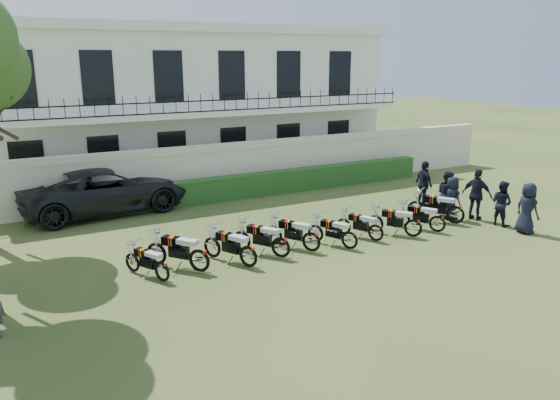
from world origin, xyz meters
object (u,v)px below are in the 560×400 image
Objects in this scene: motorcycle_9 at (456,210)px; suv at (105,190)px; officer_0 at (527,208)px; officer_1 at (501,203)px; officer_4 at (447,194)px; motorcycle_4 at (311,237)px; officer_5 at (424,184)px; motorcycle_1 at (199,255)px; motorcycle_8 at (438,220)px; motorcycle_5 at (350,236)px; officer_3 at (452,198)px; motorcycle_3 at (281,242)px; officer_2 at (477,195)px; motorcycle_2 at (248,251)px; motorcycle_7 at (413,224)px; motorcycle_6 at (376,229)px; motorcycle_0 at (162,267)px.

motorcycle_9 is 13.34m from suv.
officer_0 is at bearing -85.97° from motorcycle_9.
officer_4 is at bearing 24.78° from officer_1.
officer_5 is at bearing -13.02° from motorcycle_4.
motorcycle_1 is at bearing 78.91° from officer_1.
motorcycle_8 is 2.13m from officer_4.
officer_4 is (-1.02, 1.66, 0.08)m from officer_1.
motorcycle_8 is (3.69, -0.02, 0.01)m from motorcycle_5.
suv is 3.41× the size of officer_5.
officer_3 is at bearing -17.22° from motorcycle_5.
motorcycle_3 is 0.96× the size of officer_4.
officer_2 is 1.06m from officer_4.
officer_5 is (11.61, -5.21, 0.05)m from suv.
officer_1 reaches higher than motorcycle_9.
motorcycle_2 is 9.98m from officer_0.
motorcycle_1 is 1.41m from motorcycle_2.
motorcycle_5 is at bearing 127.54° from officer_5.
officer_5 is at bearing 5.16° from motorcycle_7.
motorcycle_1 is 2.57m from motorcycle_3.
suv is (-7.15, 7.86, 0.44)m from motorcycle_6.
officer_1 is (1.39, -0.81, 0.29)m from motorcycle_9.
motorcycle_4 is at bearing 135.35° from motorcycle_5.
motorcycle_5 is 1.01× the size of officer_1.
officer_2 is 1.07× the size of officer_4.
motorcycle_5 is (1.19, -0.37, -0.04)m from motorcycle_4.
officer_3 is (1.60, 0.98, 0.35)m from motorcycle_8.
officer_5 reaches higher than motorcycle_0.
motorcycle_0 is at bearing 148.99° from motorcycle_1.
officer_5 reaches higher than motorcycle_8.
motorcycle_3 is at bearing -25.89° from motorcycle_0.
motorcycle_2 is 9.57m from officer_5.
officer_2 reaches higher than motorcycle_2.
motorcycle_2 is 1.13× the size of motorcycle_6.
officer_0 reaches higher than motorcycle_0.
motorcycle_6 is 10.64m from suv.
officer_3 is 0.88× the size of officer_5.
motorcycle_3 is 1.05× the size of officer_3.
motorcycle_2 is 8.90m from officer_4.
officer_5 is (11.66, 2.59, 0.49)m from motorcycle_0.
officer_2 is (9.56, 0.37, 0.46)m from motorcycle_2.
suv is at bearing 54.11° from officer_0.
officer_2 is (12.06, 0.21, 0.52)m from motorcycle_0.
motorcycle_1 is at bearing 143.41° from motorcycle_3.
motorcycle_1 is 0.27× the size of suv.
suv is at bearing 109.42° from motorcycle_8.
officer_2 is at bearing -124.11° from officer_4.
motorcycle_2 is (2.50, -0.16, 0.07)m from motorcycle_0.
officer_3 is (10.15, 0.52, 0.28)m from motorcycle_1.
motorcycle_0 is 11.37m from officer_4.
motorcycle_2 is 1.12× the size of motorcycle_8.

